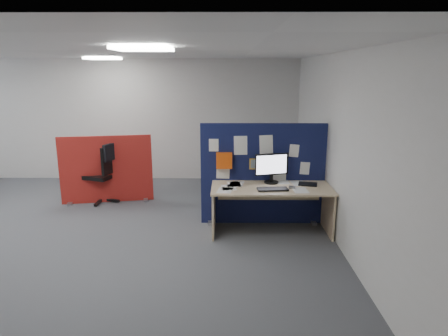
{
  "coord_description": "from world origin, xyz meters",
  "views": [
    {
      "loc": [
        2.91,
        -5.46,
        2.43
      ],
      "look_at": [
        2.86,
        0.42,
        1.0
      ],
      "focal_mm": 32.0,
      "sensor_mm": 36.0,
      "label": 1
    }
  ],
  "objects_px": {
    "monitor_main": "(272,167)",
    "office_chair": "(105,169)",
    "navy_divider": "(262,174)",
    "red_divider": "(106,170)",
    "main_desk": "(271,196)"
  },
  "relations": [
    {
      "from": "monitor_main",
      "to": "office_chair",
      "type": "distance_m",
      "value": 3.25
    },
    {
      "from": "navy_divider",
      "to": "red_divider",
      "type": "bearing_deg",
      "value": 159.57
    },
    {
      "from": "navy_divider",
      "to": "office_chair",
      "type": "height_order",
      "value": "navy_divider"
    },
    {
      "from": "red_divider",
      "to": "monitor_main",
      "type": "bearing_deg",
      "value": -33.09
    },
    {
      "from": "main_desk",
      "to": "monitor_main",
      "type": "bearing_deg",
      "value": 83.47
    },
    {
      "from": "main_desk",
      "to": "office_chair",
      "type": "bearing_deg",
      "value": 154.75
    },
    {
      "from": "main_desk",
      "to": "red_divider",
      "type": "xyz_separation_m",
      "value": [
        -2.94,
        1.41,
        0.06
      ]
    },
    {
      "from": "red_divider",
      "to": "navy_divider",
      "type": "bearing_deg",
      "value": -30.97
    },
    {
      "from": "office_chair",
      "to": "monitor_main",
      "type": "bearing_deg",
      "value": -2.84
    },
    {
      "from": "red_divider",
      "to": "office_chair",
      "type": "relative_size",
      "value": 1.5
    },
    {
      "from": "monitor_main",
      "to": "main_desk",
      "type": "bearing_deg",
      "value": -112.15
    },
    {
      "from": "monitor_main",
      "to": "office_chair",
      "type": "relative_size",
      "value": 0.47
    },
    {
      "from": "office_chair",
      "to": "navy_divider",
      "type": "bearing_deg",
      "value": -0.72
    },
    {
      "from": "navy_divider",
      "to": "monitor_main",
      "type": "relative_size",
      "value": 3.79
    },
    {
      "from": "navy_divider",
      "to": "monitor_main",
      "type": "distance_m",
      "value": 0.28
    }
  ]
}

